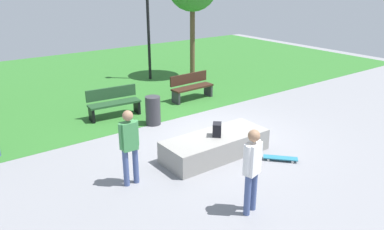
% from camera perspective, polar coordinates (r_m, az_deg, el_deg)
% --- Properties ---
extents(ground_plane, '(28.00, 28.00, 0.00)m').
position_cam_1_polar(ground_plane, '(10.43, 3.52, -3.09)').
color(ground_plane, gray).
extents(grass_lawn, '(26.60, 12.27, 0.01)m').
position_cam_1_polar(grass_lawn, '(16.89, -13.88, 5.52)').
color(grass_lawn, '#2D6B28').
rests_on(grass_lawn, ground_plane).
extents(concrete_ledge, '(2.66, 1.04, 0.53)m').
position_cam_1_polar(concrete_ledge, '(9.18, 3.56, -4.64)').
color(concrete_ledge, gray).
rests_on(concrete_ledge, ground_plane).
extents(backpack_on_ledge, '(0.34, 0.34, 0.32)m').
position_cam_1_polar(backpack_on_ledge, '(9.00, 3.80, -2.21)').
color(backpack_on_ledge, black).
rests_on(backpack_on_ledge, concrete_ledge).
extents(skater_performing_trick, '(0.42, 0.28, 1.65)m').
position_cam_1_polar(skater_performing_trick, '(6.83, 9.10, -7.59)').
color(skater_performing_trick, '#3F5184').
rests_on(skater_performing_trick, ground_plane).
extents(skater_watching, '(0.43, 0.22, 1.64)m').
position_cam_1_polar(skater_watching, '(7.76, -9.46, -4.12)').
color(skater_watching, '#3F5184').
rests_on(skater_watching, ground_plane).
extents(skateboard_by_ledge, '(0.69, 0.72, 0.08)m').
position_cam_1_polar(skateboard_by_ledge, '(9.25, 13.23, -6.35)').
color(skateboard_by_ledge, teal).
rests_on(skateboard_by_ledge, ground_plane).
extents(park_bench_near_path, '(1.63, 0.60, 0.91)m').
position_cam_1_polar(park_bench_near_path, '(11.89, -11.78, 1.96)').
color(park_bench_near_path, '#1E4223').
rests_on(park_bench_near_path, ground_plane).
extents(park_bench_center_lawn, '(1.62, 0.54, 0.91)m').
position_cam_1_polar(park_bench_center_lawn, '(13.35, -0.10, 4.40)').
color(park_bench_center_lawn, '#331E14').
rests_on(park_bench_center_lawn, ground_plane).
extents(lamp_post, '(0.28, 0.28, 4.15)m').
position_cam_1_polar(lamp_post, '(15.86, -6.68, 14.32)').
color(lamp_post, black).
rests_on(lamp_post, ground_plane).
extents(trash_bin, '(0.44, 0.44, 0.85)m').
position_cam_1_polar(trash_bin, '(11.10, -5.92, 0.68)').
color(trash_bin, '#333338').
rests_on(trash_bin, ground_plane).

